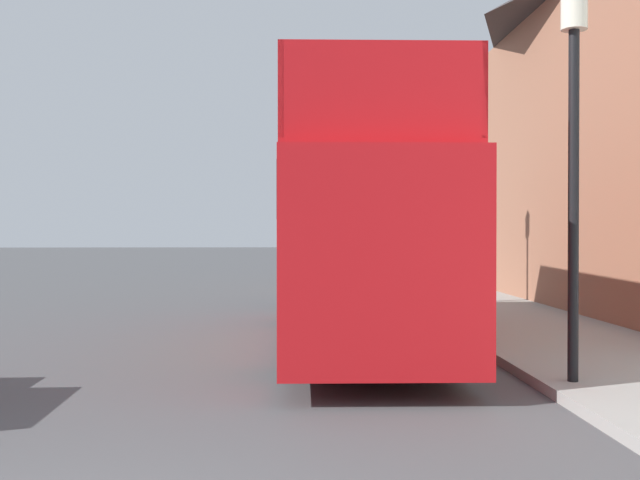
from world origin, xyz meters
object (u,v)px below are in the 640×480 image
Objects in this scene: tour_bus at (355,236)px; lamp_post_second at (435,181)px; parked_car_ahead_of_bus at (361,279)px; lamp_post_nearest at (574,104)px.

lamp_post_second is (2.58, 5.83, 1.37)m from tour_bus.
tour_bus is 7.70m from parked_car_ahead_of_bus.
tour_bus is at bearing -98.43° from parked_car_ahead_of_bus.
lamp_post_second is at bearing 88.52° from lamp_post_nearest.
parked_car_ahead_of_bus is 0.93× the size of lamp_post_second.
tour_bus is 2.13× the size of lamp_post_second.
lamp_post_nearest reaches higher than tour_bus.
tour_bus is at bearing 119.30° from lamp_post_nearest.
lamp_post_nearest reaches higher than parked_car_ahead_of_bus.
lamp_post_nearest is (2.32, -4.13, 1.64)m from tour_bus.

